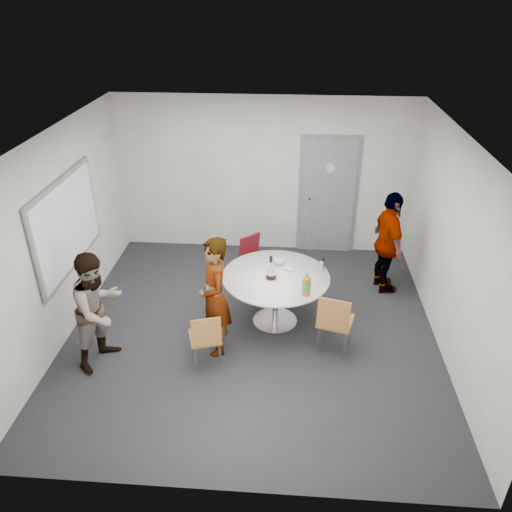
# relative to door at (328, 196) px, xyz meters

# --- Properties ---
(floor) EXTENTS (5.00, 5.00, 0.00)m
(floor) POSITION_rel_door_xyz_m (-1.10, -2.48, -1.03)
(floor) COLOR black
(floor) RESTS_ON ground
(ceiling) EXTENTS (5.00, 5.00, 0.00)m
(ceiling) POSITION_rel_door_xyz_m (-1.10, -2.48, 1.67)
(ceiling) COLOR silver
(ceiling) RESTS_ON wall_back
(wall_back) EXTENTS (5.00, 0.00, 5.00)m
(wall_back) POSITION_rel_door_xyz_m (-1.10, 0.02, 0.32)
(wall_back) COLOR #BAB7B0
(wall_back) RESTS_ON floor
(wall_left) EXTENTS (0.00, 5.00, 5.00)m
(wall_left) POSITION_rel_door_xyz_m (-3.60, -2.48, 0.32)
(wall_left) COLOR #BAB7B0
(wall_left) RESTS_ON floor
(wall_right) EXTENTS (0.00, 5.00, 5.00)m
(wall_right) POSITION_rel_door_xyz_m (1.40, -2.48, 0.32)
(wall_right) COLOR #BAB7B0
(wall_right) RESTS_ON floor
(wall_front) EXTENTS (5.00, 0.00, 5.00)m
(wall_front) POSITION_rel_door_xyz_m (-1.10, -4.98, 0.32)
(wall_front) COLOR #BAB7B0
(wall_front) RESTS_ON floor
(door) EXTENTS (1.02, 0.17, 2.12)m
(door) POSITION_rel_door_xyz_m (0.00, 0.00, 0.00)
(door) COLOR slate
(door) RESTS_ON wall_back
(whiteboard) EXTENTS (0.04, 1.90, 1.25)m
(whiteboard) POSITION_rel_door_xyz_m (-3.56, -2.28, 0.42)
(whiteboard) COLOR gray
(whiteboard) RESTS_ON wall_left
(table) EXTENTS (1.46, 1.46, 1.09)m
(table) POSITION_rel_door_xyz_m (-0.77, -2.26, -0.37)
(table) COLOR white
(table) RESTS_ON floor
(chair_near_left) EXTENTS (0.47, 0.50, 0.79)m
(chair_near_left) POSITION_rel_door_xyz_m (-1.61, -3.26, -0.55)
(chair_near_left) COLOR brown
(chair_near_left) RESTS_ON floor
(chair_near_right) EXTENTS (0.52, 0.55, 0.88)m
(chair_near_right) POSITION_rel_door_xyz_m (-0.03, -2.88, -0.49)
(chair_near_right) COLOR brown
(chair_near_right) RESTS_ON floor
(chair_far) EXTENTS (0.57, 0.57, 0.82)m
(chair_far) POSITION_rel_door_xyz_m (-1.18, -1.22, -0.53)
(chair_far) COLOR maroon
(chair_far) RESTS_ON floor
(person_main) EXTENTS (0.57, 0.69, 1.62)m
(person_main) POSITION_rel_door_xyz_m (-1.54, -2.89, -0.22)
(person_main) COLOR #A5C6EA
(person_main) RESTS_ON floor
(person_left) EXTENTS (0.84, 0.92, 1.53)m
(person_left) POSITION_rel_door_xyz_m (-2.92, -3.20, -0.26)
(person_left) COLOR white
(person_left) RESTS_ON floor
(person_right) EXTENTS (0.57, 1.01, 1.61)m
(person_right) POSITION_rel_door_xyz_m (0.85, -1.26, -0.22)
(person_right) COLOR black
(person_right) RESTS_ON floor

